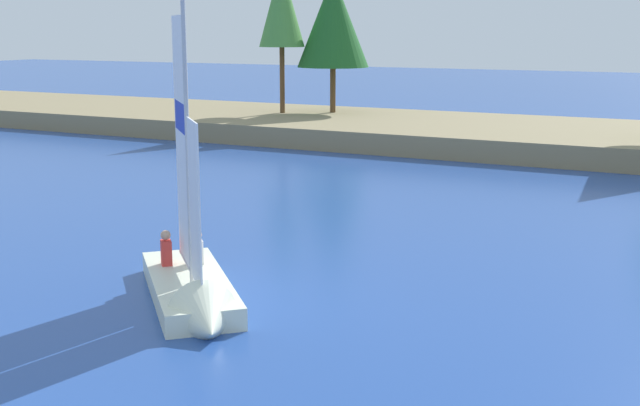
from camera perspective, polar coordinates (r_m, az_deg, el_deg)
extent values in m
cube|color=#897A56|center=(36.74, 15.18, 4.35)|extent=(80.00, 10.24, 0.89)
cylinder|color=brown|center=(41.70, -2.63, 8.48)|extent=(0.25, 0.25, 3.27)
cone|color=#47893D|center=(41.64, -2.68, 13.53)|extent=(2.26, 2.26, 4.07)
cylinder|color=brown|center=(41.90, 0.89, 7.82)|extent=(0.28, 0.28, 2.27)
cone|color=#1E5B23|center=(41.79, 0.91, 12.47)|extent=(3.58, 3.58, 4.52)
cube|color=silver|center=(15.99, -9.02, -5.80)|extent=(3.87, 3.95, 0.41)
cone|color=silver|center=(14.05, -7.83, -8.29)|extent=(1.62, 1.61, 1.25)
cylinder|color=#B7B7BC|center=(14.97, -9.14, 4.05)|extent=(0.08, 0.08, 5.23)
cube|color=white|center=(15.75, -9.53, 4.24)|extent=(1.12, 1.16, 4.63)
cube|color=#1E33B2|center=(15.70, -9.59, 5.89)|extent=(1.01, 1.05, 0.56)
cube|color=white|center=(14.47, -8.65, -0.05)|extent=(0.82, 0.85, 2.91)
cylinder|color=#B7B7BC|center=(16.23, -9.25, -3.98)|extent=(1.14, 1.18, 0.06)
cube|color=red|center=(16.77, -10.57, -3.39)|extent=(0.34, 0.34, 0.50)
sphere|color=tan|center=(16.68, -10.62, -2.20)|extent=(0.20, 0.20, 0.20)
cube|color=silver|center=(16.76, -8.46, -3.36)|extent=(0.34, 0.34, 0.49)
sphere|color=tan|center=(16.67, -8.50, -2.18)|extent=(0.20, 0.20, 0.20)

